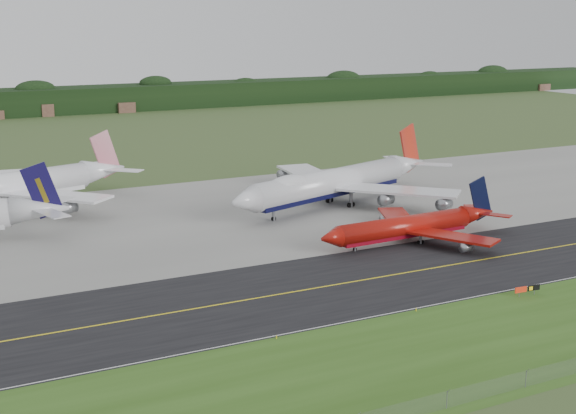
# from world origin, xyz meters

# --- Properties ---
(ground) EXTENTS (600.00, 600.00, 0.00)m
(ground) POSITION_xyz_m (0.00, 0.00, 0.00)
(ground) COLOR #385527
(ground) RESTS_ON ground
(grass_verge) EXTENTS (400.00, 30.00, 0.01)m
(grass_verge) POSITION_xyz_m (0.00, -35.00, 0.01)
(grass_verge) COLOR #305218
(grass_verge) RESTS_ON ground
(taxiway) EXTENTS (400.00, 32.00, 0.02)m
(taxiway) POSITION_xyz_m (0.00, -4.00, 0.01)
(taxiway) COLOR black
(taxiway) RESTS_ON ground
(apron) EXTENTS (400.00, 78.00, 0.01)m
(apron) POSITION_xyz_m (0.00, 51.00, 0.01)
(apron) COLOR gray
(apron) RESTS_ON ground
(taxiway_centreline) EXTENTS (400.00, 0.40, 0.00)m
(taxiway_centreline) POSITION_xyz_m (0.00, -4.00, 0.03)
(taxiway_centreline) COLOR yellow
(taxiway_centreline) RESTS_ON taxiway
(taxiway_edge_line) EXTENTS (400.00, 0.25, 0.00)m
(taxiway_edge_line) POSITION_xyz_m (0.00, -19.50, 0.03)
(taxiway_edge_line) COLOR silver
(taxiway_edge_line) RESTS_ON taxiway
(perimeter_fence) EXTENTS (320.00, 0.10, 320.00)m
(perimeter_fence) POSITION_xyz_m (0.00, -48.00, 1.10)
(perimeter_fence) COLOR slate
(perimeter_fence) RESTS_ON ground
(horizon_treeline) EXTENTS (700.00, 25.00, 12.00)m
(horizon_treeline) POSITION_xyz_m (0.00, 273.76, 5.47)
(horizon_treeline) COLOR black
(horizon_treeline) RESTS_ON ground
(jet_ba_747) EXTENTS (66.60, 53.75, 17.19)m
(jet_ba_747) POSITION_xyz_m (22.97, 46.87, 5.85)
(jet_ba_747) COLOR silver
(jet_ba_747) RESTS_ON ground
(jet_red_737) EXTENTS (43.15, 35.20, 11.66)m
(jet_red_737) POSITION_xyz_m (20.69, 12.45, 3.22)
(jet_red_737) COLOR #98120B
(jet_red_737) RESTS_ON ground
(jet_star_tail) EXTENTS (60.99, 49.76, 16.40)m
(jet_star_tail) POSITION_xyz_m (-46.83, 78.36, 5.47)
(jet_star_tail) COLOR white
(jet_star_tail) RESTS_ON ground
(taxiway_sign) EXTENTS (4.85, 0.55, 1.62)m
(taxiway_sign) POSITION_xyz_m (17.97, -22.84, 1.14)
(taxiway_sign) COLOR slate
(taxiway_sign) RESTS_ON ground
(edge_marker_left) EXTENTS (0.16, 0.16, 0.50)m
(edge_marker_left) POSITION_xyz_m (-26.32, -20.50, 0.25)
(edge_marker_left) COLOR yellow
(edge_marker_left) RESTS_ON ground
(edge_marker_center) EXTENTS (0.16, 0.16, 0.50)m
(edge_marker_center) POSITION_xyz_m (-2.36, -20.50, 0.25)
(edge_marker_center) COLOR yellow
(edge_marker_center) RESTS_ON ground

